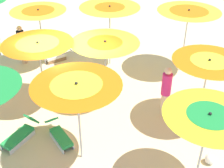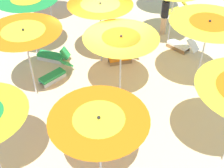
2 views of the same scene
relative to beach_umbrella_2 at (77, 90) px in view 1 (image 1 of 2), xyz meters
The scene contains 16 objects.
ground 3.32m from the beach_umbrella_2, 121.45° to the right, with size 38.26×38.26×0.04m, color beige.
beach_umbrella_2 is the anchor object (origin of this frame).
beach_umbrella_3 2.97m from the beach_umbrella_2, 118.90° to the left, with size 1.98×1.98×2.21m.
beach_umbrella_5 2.75m from the beach_umbrella_2, 103.72° to the right, with size 2.14×2.14×2.30m.
beach_umbrella_6 2.67m from the beach_umbrella_2, 147.18° to the right, with size 2.12×2.12×2.23m.
beach_umbrella_7 3.77m from the beach_umbrella_2, 158.77° to the left, with size 2.05×2.05×2.20m.
beach_umbrella_9 5.47m from the beach_umbrella_2, 113.41° to the right, with size 2.10×2.10×2.34m.
beach_umbrella_10 5.15m from the beach_umbrella_2, 142.26° to the right, with size 2.28×2.28×2.48m.
beach_umbrella_11 5.83m from the beach_umbrella_2, behind, with size 2.27×2.27×2.50m.
lounger_0 3.85m from the beach_umbrella_2, 113.66° to the right, with size 0.98×1.04×0.63m.
lounger_2 5.99m from the beach_umbrella_2, 119.15° to the right, with size 1.26×0.58×0.66m.
lounger_3 2.75m from the beach_umbrella_2, 63.59° to the right, with size 1.27×0.68×0.59m.
lounger_4 2.17m from the beach_umbrella_2, 87.15° to the right, with size 0.56×1.31×0.54m.
beachgoer_0 6.06m from the beach_umbrella_2, 105.90° to the right, with size 0.30×0.30×1.62m.
beachgoer_1 3.29m from the beach_umbrella_2, behind, with size 0.30×0.30×1.73m.
beach_ball 3.95m from the beach_umbrella_2, 132.13° to the left, with size 0.27×0.27×0.27m, color white.
Camera 1 is at (4.68, 6.78, 6.05)m, focal length 47.92 mm.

